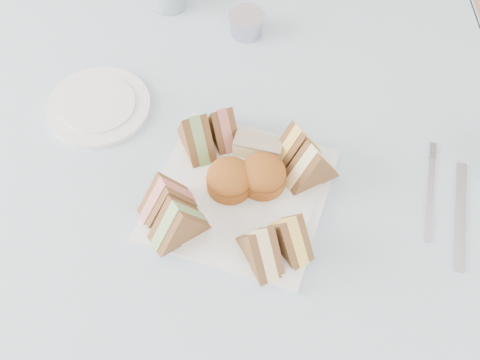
{
  "coord_description": "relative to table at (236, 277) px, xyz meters",
  "views": [
    {
      "loc": [
        -0.0,
        -0.56,
        1.6
      ],
      "look_at": [
        0.01,
        -0.03,
        0.8
      ],
      "focal_mm": 45.0,
      "sensor_mm": 36.0,
      "label": 1
    }
  ],
  "objects": [
    {
      "name": "sandwich_br_a",
      "position": [
        0.13,
        0.0,
        0.43
      ],
      "size": [
        0.1,
        0.08,
        0.08
      ],
      "primitive_type": null,
      "rotation": [
        0.0,
        0.0,
        -2.67
      ],
      "color": "brown",
      "rests_on": "serving_plate"
    },
    {
      "name": "scone_left",
      "position": [
        -0.01,
        -0.01,
        0.41
      ],
      "size": [
        0.1,
        0.1,
        0.05
      ],
      "primitive_type": "cylinder",
      "rotation": [
        0.0,
        0.0,
        -0.43
      ],
      "color": "brown",
      "rests_on": "serving_plate"
    },
    {
      "name": "sandwich_bl_b",
      "position": [
        -0.02,
        0.09,
        0.43
      ],
      "size": [
        0.07,
        0.09,
        0.07
      ],
      "primitive_type": null,
      "rotation": [
        0.0,
        0.0,
        1.94
      ],
      "color": "brown",
      "rests_on": "serving_plate"
    },
    {
      "name": "sandwich_bl_a",
      "position": [
        -0.07,
        0.07,
        0.43
      ],
      "size": [
        0.07,
        0.1,
        0.08
      ],
      "primitive_type": null,
      "rotation": [
        0.0,
        0.0,
        1.92
      ],
      "color": "brown",
      "rests_on": "serving_plate"
    },
    {
      "name": "sandwich_fr_a",
      "position": [
        0.08,
        -0.12,
        0.43
      ],
      "size": [
        0.08,
        0.1,
        0.08
      ],
      "primitive_type": null,
      "rotation": [
        0.0,
        0.0,
        -1.01
      ],
      "color": "brown",
      "rests_on": "serving_plate"
    },
    {
      "name": "knife",
      "position": [
        0.37,
        -0.07,
        0.38
      ],
      "size": [
        0.07,
        0.21,
        0.0
      ],
      "primitive_type": "cube",
      "rotation": [
        0.0,
        0.0,
        -0.24
      ],
      "color": "#A9A6BB",
      "rests_on": "tablecloth"
    },
    {
      "name": "pastry_slice",
      "position": [
        0.04,
        0.05,
        0.41
      ],
      "size": [
        0.09,
        0.05,
        0.04
      ],
      "primitive_type": "cube",
      "rotation": [
        0.0,
        0.0,
        -0.29
      ],
      "color": "#DDCC78",
      "rests_on": "serving_plate"
    },
    {
      "name": "serving_plate",
      "position": [
        0.01,
        -0.03,
        0.38
      ],
      "size": [
        0.35,
        0.35,
        0.01
      ],
      "primitive_type": "cube",
      "rotation": [
        0.0,
        0.0,
        -0.34
      ],
      "color": "silver",
      "rests_on": "tablecloth"
    },
    {
      "name": "tablecloth",
      "position": [
        0.0,
        0.0,
        0.37
      ],
      "size": [
        1.02,
        1.02,
        0.01
      ],
      "primitive_type": "cube",
      "color": "#B2BEC8",
      "rests_on": "table"
    },
    {
      "name": "sandwich_br_b",
      "position": [
        0.1,
        0.05,
        0.43
      ],
      "size": [
        0.1,
        0.08,
        0.08
      ],
      "primitive_type": null,
      "rotation": [
        0.0,
        0.0,
        -2.64
      ],
      "color": "brown",
      "rests_on": "serving_plate"
    },
    {
      "name": "sandwich_fl_b",
      "position": [
        -0.09,
        -0.1,
        0.43
      ],
      "size": [
        0.1,
        0.09,
        0.08
      ],
      "primitive_type": null,
      "rotation": [
        0.0,
        0.0,
        0.57
      ],
      "color": "brown",
      "rests_on": "serving_plate"
    },
    {
      "name": "floor",
      "position": [
        0.0,
        0.0,
        -0.37
      ],
      "size": [
        4.0,
        4.0,
        0.0
      ],
      "primitive_type": "plane",
      "color": "#9E7751",
      "rests_on": "ground"
    },
    {
      "name": "tea_strainer",
      "position": [
        0.03,
        0.37,
        0.4
      ],
      "size": [
        0.09,
        0.09,
        0.04
      ],
      "primitive_type": "cylinder",
      "rotation": [
        0.0,
        0.0,
        -0.3
      ],
      "color": "#A9A6BB",
      "rests_on": "tablecloth"
    },
    {
      "name": "fork",
      "position": [
        0.33,
        -0.04,
        0.38
      ],
      "size": [
        0.05,
        0.17,
        0.0
      ],
      "primitive_type": "cube",
      "rotation": [
        0.0,
        0.0,
        -0.24
      ],
      "color": "#A9A6BB",
      "rests_on": "tablecloth"
    },
    {
      "name": "scone_right",
      "position": [
        0.05,
        -0.01,
        0.41
      ],
      "size": [
        0.09,
        0.09,
        0.05
      ],
      "primitive_type": "cylinder",
      "rotation": [
        0.0,
        0.0,
        -0.16
      ],
      "color": "brown",
      "rests_on": "serving_plate"
    },
    {
      "name": "sandwich_fr_b",
      "position": [
        0.04,
        -0.14,
        0.43
      ],
      "size": [
        0.08,
        0.1,
        0.08
      ],
      "primitive_type": null,
      "rotation": [
        0.0,
        0.0,
        -1.14
      ],
      "color": "brown",
      "rests_on": "serving_plate"
    },
    {
      "name": "side_plate",
      "position": [
        -0.25,
        0.17,
        0.38
      ],
      "size": [
        0.19,
        0.19,
        0.01
      ],
      "primitive_type": "cylinder",
      "rotation": [
        0.0,
        0.0,
        -0.01
      ],
      "color": "silver",
      "rests_on": "tablecloth"
    },
    {
      "name": "sandwich_fl_a",
      "position": [
        -0.11,
        -0.05,
        0.43
      ],
      "size": [
        0.1,
        0.08,
        0.08
      ],
      "primitive_type": null,
      "rotation": [
        0.0,
        0.0,
        0.47
      ],
      "color": "brown",
      "rests_on": "serving_plate"
    },
    {
      "name": "table",
      "position": [
        0.0,
        0.0,
        0.0
      ],
      "size": [
        0.9,
        0.9,
        0.74
      ],
      "primitive_type": "cube",
      "color": "brown",
      "rests_on": "floor"
    }
  ]
}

